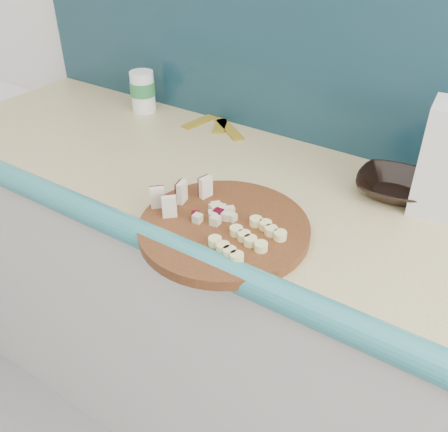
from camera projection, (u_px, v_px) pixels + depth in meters
kitchen_counter at (292, 341)px, 1.38m from camera, size 2.20×0.63×0.91m
backsplash at (371, 59)px, 1.18m from camera, size 2.20×0.02×0.50m
cutting_board at (224, 228)px, 1.02m from camera, size 0.44×0.44×0.02m
apple_wedges at (178, 195)px, 1.06m from camera, size 0.08×0.14×0.05m
apple_chunks at (217, 216)px, 1.03m from camera, size 0.06×0.06×0.02m
banana_slices at (249, 238)px, 0.96m from camera, size 0.12×0.15×0.02m
brown_bowl at (394, 187)px, 1.14m from camera, size 0.19×0.19×0.04m
canister at (143, 91)px, 1.52m from camera, size 0.08×0.08×0.12m
banana_peel at (218, 124)px, 1.47m from camera, size 0.20×0.17×0.01m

